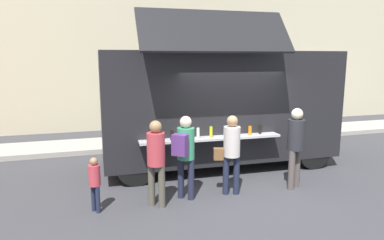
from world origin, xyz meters
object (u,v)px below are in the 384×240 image
at_px(trash_bin, 296,123).
at_px(customer_extra_browsing, 296,141).
at_px(customer_rear_waiting, 156,156).
at_px(child_near_queue, 95,180).
at_px(food_truck_main, 217,104).
at_px(customer_front_ordering, 231,148).
at_px(customer_mid_with_backpack, 185,149).

distance_m(trash_bin, customer_extra_browsing, 5.41).
bearing_deg(customer_rear_waiting, child_near_queue, 125.37).
xyz_separation_m(trash_bin, customer_rear_waiting, (-6.01, -4.57, 0.51)).
distance_m(food_truck_main, customer_rear_waiting, 3.12).
bearing_deg(customer_extra_browsing, trash_bin, -61.17).
xyz_separation_m(food_truck_main, customer_rear_waiting, (-2.07, -2.25, -0.62)).
bearing_deg(food_truck_main, customer_front_ordering, -101.60).
relative_size(customer_mid_with_backpack, customer_extra_browsing, 0.96).
bearing_deg(customer_mid_with_backpack, customer_rear_waiting, 145.71).
bearing_deg(customer_front_ordering, trash_bin, -29.84).
bearing_deg(customer_extra_browsing, customer_rear_waiting, 63.59).
bearing_deg(child_near_queue, trash_bin, -2.26).
height_order(customer_front_ordering, customer_extra_browsing, customer_extra_browsing).
bearing_deg(child_near_queue, customer_mid_with_backpack, -31.60).
bearing_deg(child_near_queue, customer_front_ordering, -32.75).
bearing_deg(child_near_queue, customer_extra_browsing, -34.49).
relative_size(customer_front_ordering, child_near_queue, 1.60).
distance_m(trash_bin, customer_mid_with_backpack, 6.99).
height_order(trash_bin, customer_extra_browsing, customer_extra_browsing).
distance_m(customer_front_ordering, customer_mid_with_backpack, 0.98).
bearing_deg(customer_mid_with_backpack, customer_front_ordering, -50.01).
bearing_deg(child_near_queue, customer_rear_waiting, -38.54).
xyz_separation_m(trash_bin, customer_extra_browsing, (-2.95, -4.49, 0.57)).
height_order(customer_rear_waiting, customer_extra_browsing, customer_extra_browsing).
bearing_deg(food_truck_main, trash_bin, 31.81).
height_order(customer_rear_waiting, child_near_queue, customer_rear_waiting).
bearing_deg(trash_bin, customer_mid_with_backpack, -140.81).
xyz_separation_m(food_truck_main, customer_extra_browsing, (0.99, -2.17, -0.57)).
bearing_deg(food_truck_main, child_near_queue, -144.58).
height_order(trash_bin, customer_rear_waiting, customer_rear_waiting).
relative_size(food_truck_main, customer_extra_browsing, 3.38).
xyz_separation_m(trash_bin, customer_front_ordering, (-4.42, -4.41, 0.50)).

